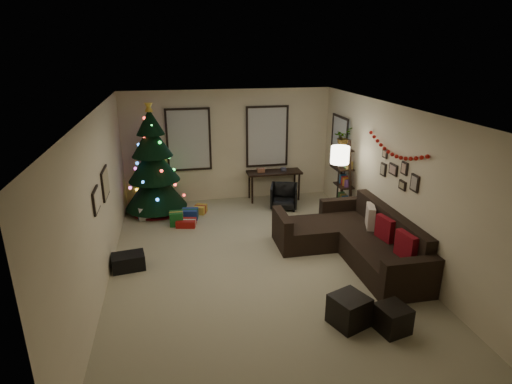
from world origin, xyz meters
TOP-DOWN VIEW (x-y plane):
  - floor at (0.00, 0.00)m, footprint 7.00×7.00m
  - ceiling at (0.00, 0.00)m, footprint 7.00×7.00m
  - wall_back at (0.00, 3.50)m, footprint 5.00×0.00m
  - wall_front at (0.00, -3.50)m, footprint 5.00×0.00m
  - wall_left at (-2.50, 0.00)m, footprint 0.00×7.00m
  - wall_right at (2.50, 0.00)m, footprint 0.00×7.00m
  - window_back_left at (-0.95, 3.47)m, footprint 1.05×0.06m
  - window_back_right at (0.95, 3.47)m, footprint 1.05×0.06m
  - window_right_wall at (2.47, 2.55)m, footprint 0.06×0.90m
  - christmas_tree at (-1.78, 2.93)m, footprint 1.39×1.39m
  - presents at (-1.30, 2.29)m, footprint 1.50×1.00m
  - sofa at (1.83, 0.02)m, footprint 1.97×2.86m
  - pillow_red_a at (2.21, -0.99)m, footprint 0.17×0.44m
  - pillow_red_b at (2.21, -0.30)m, footprint 0.18×0.42m
  - pillow_cream at (2.21, 0.26)m, footprint 0.27×0.46m
  - ottoman_near at (0.91, -1.86)m, footprint 0.59×0.59m
  - ottoman_far at (1.43, -2.11)m, footprint 0.47×0.47m
  - desk at (1.08, 3.22)m, footprint 1.34×0.48m
  - desk_chair at (1.17, 2.57)m, footprint 0.70×0.67m
  - bookshelf at (2.30, 1.74)m, footprint 0.30×0.54m
  - potted_plant at (2.30, 1.99)m, footprint 0.66×0.65m
  - floor_lamp at (1.95, 1.26)m, footprint 0.37×0.37m
  - art_map at (-2.48, 0.67)m, footprint 0.04×0.60m
  - art_abstract at (-2.48, -0.28)m, footprint 0.04×0.45m
  - gallery at (2.48, -0.07)m, footprint 0.03×1.25m
  - garland at (2.45, 0.07)m, footprint 0.08×1.90m
  - stocking_left at (-0.14, 3.53)m, footprint 0.20×0.05m
  - stocking_right at (0.19, 3.60)m, footprint 0.20×0.05m
  - storage_bin at (-2.20, 0.31)m, footprint 0.59×0.44m

SIDE VIEW (x-z plane):
  - floor at x=0.00m, z-range 0.00..0.00m
  - presents at x=-1.30m, z-range -0.03..0.27m
  - storage_bin at x=-2.20m, z-range 0.00..0.27m
  - ottoman_far at x=1.43m, z-range 0.00..0.37m
  - ottoman_near at x=0.91m, z-range 0.00..0.43m
  - sofa at x=1.83m, z-range -0.15..0.74m
  - desk_chair at x=1.17m, z-range 0.00..0.58m
  - pillow_cream at x=2.21m, z-range 0.41..0.85m
  - desk at x=1.08m, z-range 0.28..1.00m
  - pillow_red_a at x=2.21m, z-range 0.42..0.86m
  - pillow_red_b at x=2.21m, z-range 0.43..0.85m
  - bookshelf at x=2.30m, z-range -0.03..1.80m
  - christmas_tree at x=-1.78m, z-range -0.22..2.37m
  - wall_left at x=-2.50m, z-range -2.15..4.85m
  - wall_right at x=2.50m, z-range -2.15..4.85m
  - wall_back at x=0.00m, z-range -1.15..3.85m
  - wall_front at x=0.00m, z-range -1.15..3.85m
  - stocking_right at x=0.19m, z-range 1.23..1.59m
  - art_map at x=-2.48m, z-range 1.21..1.71m
  - floor_lamp at x=1.95m, z-range 0.59..2.34m
  - art_abstract at x=-2.48m, z-range 1.32..1.67m
  - window_right_wall at x=2.47m, z-range 0.85..2.15m
  - window_back_left at x=-0.95m, z-range 0.80..2.30m
  - window_back_right at x=0.95m, z-range 0.80..2.30m
  - stocking_left at x=-0.14m, z-range 1.39..1.75m
  - gallery at x=2.48m, z-range 1.30..1.84m
  - potted_plant at x=2.30m, z-range 1.56..2.12m
  - garland at x=2.45m, z-range 1.81..2.11m
  - ceiling at x=0.00m, z-range 2.70..2.70m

